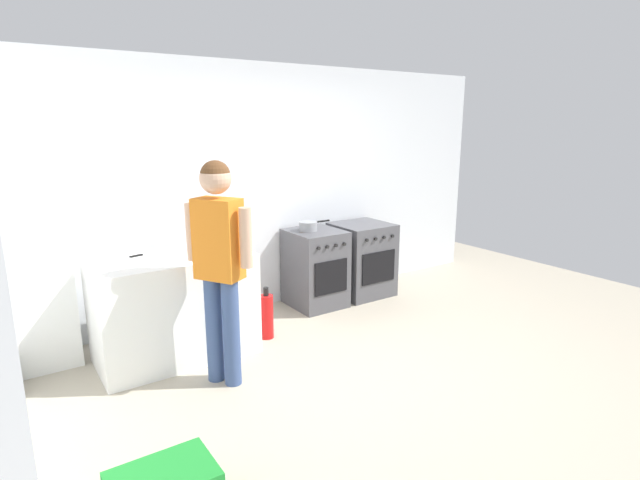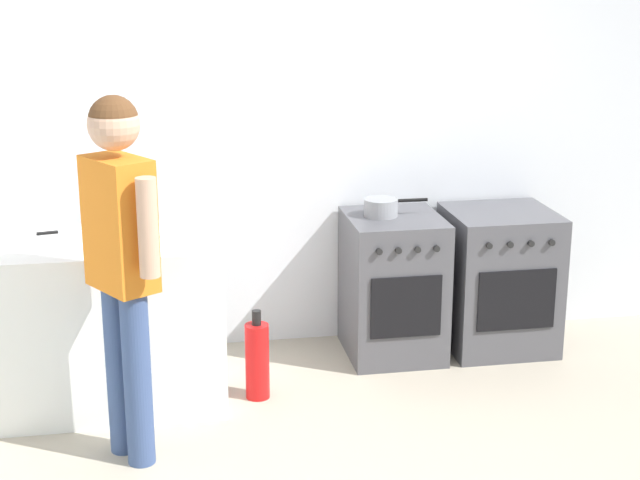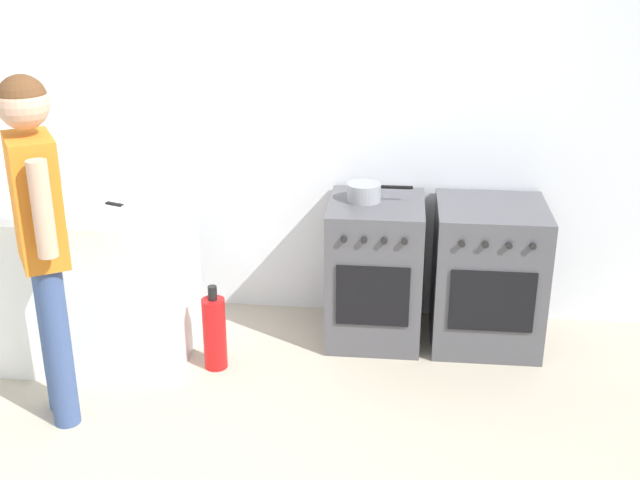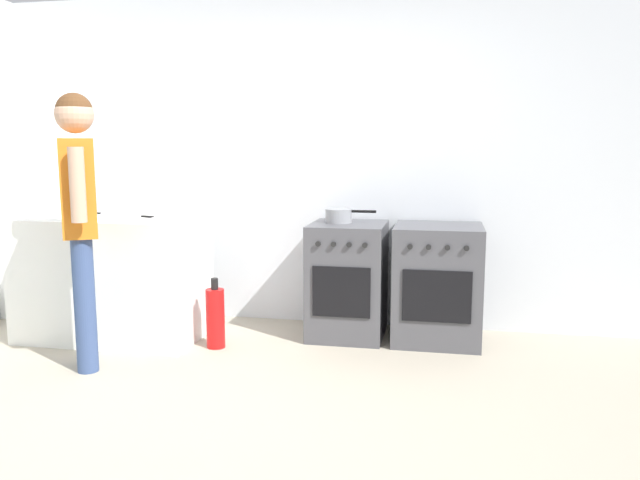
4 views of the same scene
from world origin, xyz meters
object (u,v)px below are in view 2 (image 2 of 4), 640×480
object	(u,v)px
knife_paring	(151,236)
person	(121,246)
oven_left	(393,286)
oven_right	(499,279)
pot	(381,207)
knife_carving	(66,231)
fire_extinguisher	(257,360)

from	to	relation	value
knife_paring	person	xyz separation A→B (m)	(-0.14, -0.67, 0.15)
oven_left	person	distance (m)	1.95
oven_right	knife_paring	bearing A→B (deg)	-170.36
oven_left	pot	distance (m)	0.48
pot	knife_paring	xyz separation A→B (m)	(-1.33, -0.37, 0.00)
oven_right	knife_paring	size ratio (longest dim) A/B	4.14
oven_right	knife_carving	bearing A→B (deg)	-175.77
pot	knife_carving	distance (m)	1.78
pot	fire_extinguisher	world-z (taller)	pot
knife_carving	knife_paring	world-z (taller)	same
oven_right	fire_extinguisher	size ratio (longest dim) A/B	1.70
oven_right	pot	size ratio (longest dim) A/B	2.25
oven_left	person	xyz separation A→B (m)	(-1.54, -1.02, 0.63)
oven_left	oven_right	bearing A→B (deg)	0.00
oven_right	fire_extinguisher	distance (m)	1.62
person	knife_paring	bearing A→B (deg)	78.39
pot	knife_carving	bearing A→B (deg)	-173.22
pot	oven_right	bearing A→B (deg)	-2.00
oven_left	knife_paring	xyz separation A→B (m)	(-1.40, -0.35, 0.48)
knife_carving	knife_paring	bearing A→B (deg)	-20.23
pot	person	distance (m)	1.80
oven_right	knife_paring	world-z (taller)	knife_paring
knife_carving	fire_extinguisher	xyz separation A→B (m)	(0.97, -0.29, -0.69)
oven_left	oven_right	xyz separation A→B (m)	(0.66, 0.00, 0.00)
oven_left	pot	size ratio (longest dim) A/B	2.25
knife_paring	fire_extinguisher	world-z (taller)	knife_paring
knife_carving	pot	bearing A→B (deg)	6.78
oven_left	fire_extinguisher	xyz separation A→B (m)	(-0.87, -0.48, -0.21)
person	fire_extinguisher	world-z (taller)	person
pot	fire_extinguisher	size ratio (longest dim) A/B	0.76
oven_right	knife_carving	world-z (taller)	knife_carving
oven_left	knife_carving	world-z (taller)	knife_carving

